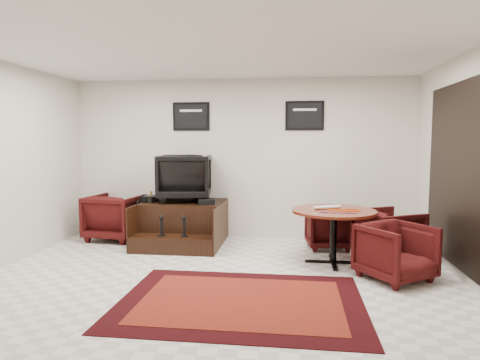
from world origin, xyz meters
name	(u,v)px	position (x,y,z in m)	size (l,w,h in m)	color
ground	(216,281)	(0.00, 0.00, 0.00)	(6.00, 6.00, 0.00)	white
room_shell	(251,135)	(0.41, 0.12, 1.79)	(6.02, 5.02, 2.81)	silver
area_rug	(241,301)	(0.38, -0.62, 0.01)	(2.60, 1.95, 0.01)	black
shine_podium	(183,224)	(-0.91, 1.88, 0.32)	(1.35, 1.39, 0.70)	black
shine_chair	(185,175)	(-0.91, 2.02, 1.14)	(0.86, 0.80, 0.88)	black
shoes_pair	(151,199)	(-1.45, 1.85, 0.75)	(0.30, 0.34, 0.10)	black
polish_kit	(206,202)	(-0.46, 1.65, 0.74)	(0.25, 0.17, 0.09)	black
umbrella_black	(132,221)	(-1.73, 1.68, 0.40)	(0.29, 0.11, 0.79)	black
umbrella_hooked	(136,218)	(-1.70, 1.79, 0.43)	(0.32, 0.12, 0.86)	black
armchair_side	(115,215)	(-2.16, 2.00, 0.43)	(0.84, 0.79, 0.87)	black
meeting_table	(334,216)	(1.49, 0.98, 0.67)	(1.16, 1.16, 0.76)	#491A0A
table_chair_back	(328,227)	(1.48, 1.84, 0.34)	(0.66, 0.62, 0.68)	black
table_chair_window	(388,232)	(2.31, 1.34, 0.40)	(0.78, 0.73, 0.80)	black
table_chair_corner	(396,249)	(2.19, 0.34, 0.39)	(0.75, 0.70, 0.77)	black
paper_roll	(327,207)	(1.40, 1.05, 0.78)	(0.05, 0.05, 0.42)	silver
table_clutter	(342,211)	(1.59, 0.89, 0.76)	(0.57, 0.33, 0.01)	#CF490B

